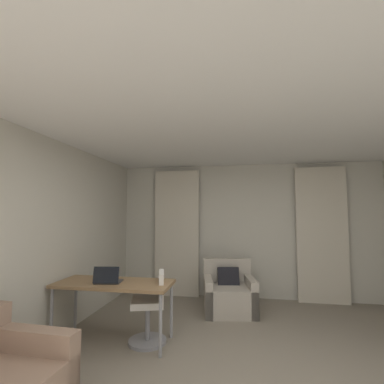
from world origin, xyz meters
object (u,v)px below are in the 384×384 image
desk (114,287)px  laptop (108,279)px  armchair (229,294)px  desk_chair (151,311)px

desk → laptop: size_ratio=4.21×
armchair → desk_chair: (-0.94, -1.29, 0.11)m
armchair → laptop: bearing=-135.9°
armchair → laptop: 2.11m
desk_chair → laptop: size_ratio=2.49×
armchair → desk_chair: desk_chair is taller
armchair → laptop: size_ratio=2.63×
laptop → desk: bearing=49.6°
armchair → laptop: laptop is taller
desk → laptop: 0.14m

